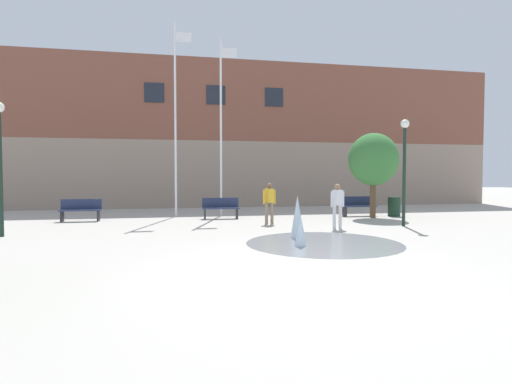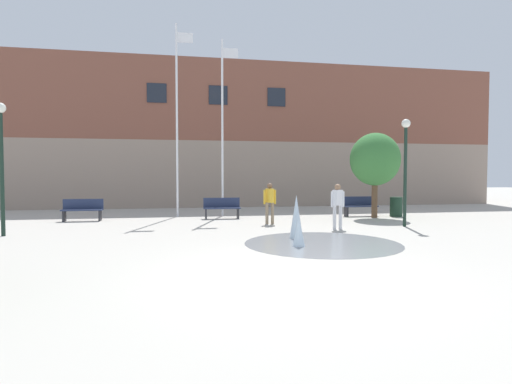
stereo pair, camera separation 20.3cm
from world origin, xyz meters
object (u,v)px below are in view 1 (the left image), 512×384
Objects in this scene: adult_in_red at (269,200)px; lamp_post_left_lane at (0,150)px; park_bench_far_left at (81,210)px; adult_watching at (337,203)px; park_bench_under_right_flagpole at (358,206)px; trash_can at (394,207)px; street_tree_near_building at (373,160)px; flagpole_left at (176,115)px; park_bench_left_of_flagpoles at (221,208)px; flagpole_right at (222,123)px; lamp_post_right_lane at (404,157)px.

adult_in_red is 0.39× the size of lamp_post_left_lane.
park_bench_far_left is 10.37m from adult_watching.
park_bench_under_right_flagpole reaches higher than trash_can.
lamp_post_left_lane is (-1.39, -3.95, 2.19)m from park_bench_far_left.
park_bench_under_right_flagpole is at bearing 15.84° from lamp_post_left_lane.
park_bench_under_right_flagpole is 0.42× the size of street_tree_near_building.
lamp_post_left_lane is (-5.26, -5.19, -1.98)m from flagpole_left.
park_bench_left_of_flagpoles is 6.43m from park_bench_under_right_flagpole.
lamp_post_left_lane reaches higher than park_bench_under_right_flagpole.
park_bench_left_of_flagpoles is at bearing -97.93° from flagpole_right.
trash_can is (15.15, 3.39, -2.22)m from lamp_post_left_lane.
adult_in_red is at bearing 161.86° from lamp_post_right_lane.
trash_can is (1.56, -0.47, -0.03)m from park_bench_under_right_flagpole.
lamp_post_right_lane reaches higher than park_bench_under_right_flagpole.
lamp_post_right_lane reaches higher than street_tree_near_building.
adult_in_red is at bearing -54.59° from park_bench_left_of_flagpoles.
park_bench_far_left is 7.81m from adult_in_red.
adult_watching is 0.40× the size of lamp_post_right_lane.
lamp_post_right_lane is at bearing -90.07° from park_bench_under_right_flagpole.
park_bench_under_right_flagpole is at bearing 163.21° from trash_can.
adult_in_red is 5.56m from street_tree_near_building.
adult_in_red is at bearing -45.51° from flagpole_left.
lamp_post_left_lane is 4.58× the size of trash_can.
flagpole_left reaches higher than trash_can.
park_bench_left_of_flagpoles is 8.01m from trash_can.
park_bench_under_right_flagpole is 5.32m from adult_in_red.
park_bench_far_left is 0.18× the size of flagpole_left.
flagpole_left is at bearing 148.11° from lamp_post_right_lane.
park_bench_far_left is 5.82m from flagpole_left.
lamp_post_right_lane is at bearing -114.85° from trash_can.
lamp_post_right_lane is 3.06m from street_tree_near_building.
adult_watching is 3.21m from lamp_post_right_lane.
lamp_post_right_lane is (13.59, 0.01, -0.09)m from lamp_post_left_lane.
street_tree_near_building is (6.57, -2.14, -1.76)m from flagpole_right.
park_bench_left_of_flagpoles is at bearing 17.91° from adult_in_red.
adult_in_red is 0.40× the size of lamp_post_right_lane.
lamp_post_left_lane is at bearing -109.34° from park_bench_far_left.
flagpole_right is (5.95, 1.24, 3.87)m from park_bench_far_left.
adult_watching is 10.99m from lamp_post_left_lane.
flagpole_right is 1.99× the size of lamp_post_left_lane.
flagpole_left is at bearing 145.73° from park_bench_left_of_flagpoles.
lamp_post_right_lane is at bearing 0.03° from lamp_post_left_lane.
flagpole_right is 9.15m from lamp_post_left_lane.
park_bench_far_left is 12.73m from street_tree_near_building.
trash_can is (1.56, 3.38, -2.13)m from lamp_post_right_lane.
lamp_post_left_lane is at bearing -135.37° from flagpole_left.
adult_watching is 0.19× the size of flagpole_right.
park_bench_under_right_flagpole is at bearing -151.77° from adult_watching.
lamp_post_left_lane is 1.04× the size of lamp_post_right_lane.
lamp_post_right_lane reaches higher than adult_watching.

